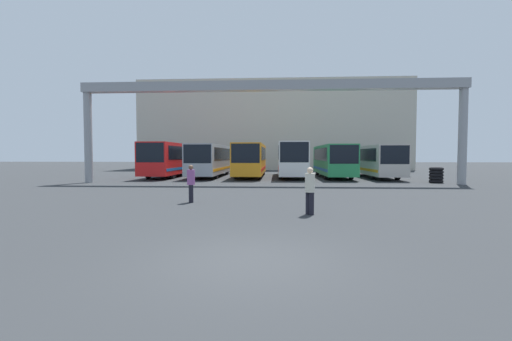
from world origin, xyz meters
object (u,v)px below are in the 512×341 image
object	(u,v)px
bus_slot_5	(375,159)
pedestrian_mid_right	(191,183)
bus_slot_0	(171,158)
bus_slot_1	(211,159)
bus_slot_2	(251,158)
bus_slot_4	(333,159)
bus_slot_3	(291,158)
pedestrian_mid_left	(310,190)
tire_stack	(436,175)

from	to	relation	value
bus_slot_5	pedestrian_mid_right	size ratio (longest dim) A/B	6.64
bus_slot_0	bus_slot_1	distance (m)	3.99
bus_slot_2	bus_slot_4	bearing A→B (deg)	-2.30
bus_slot_0	pedestrian_mid_right	size ratio (longest dim) A/B	6.86
bus_slot_0	bus_slot_3	distance (m)	11.97
bus_slot_0	bus_slot_3	xyz separation A→B (m)	(11.97, -0.09, 0.02)
bus_slot_2	bus_slot_4	distance (m)	7.99
bus_slot_2	bus_slot_0	bearing A→B (deg)	-179.35
bus_slot_1	bus_slot_5	xyz separation A→B (m)	(15.96, -0.35, -0.06)
bus_slot_2	pedestrian_mid_left	world-z (taller)	bus_slot_2
bus_slot_4	bus_slot_5	xyz separation A→B (m)	(3.99, 0.04, -0.03)
bus_slot_4	pedestrian_mid_right	distance (m)	20.49
bus_slot_0	tire_stack	xyz separation A→B (m)	(22.87, -6.48, -1.29)
bus_slot_2	pedestrian_mid_left	distance (m)	21.79
bus_slot_1	tire_stack	xyz separation A→B (m)	(18.88, -6.64, -1.20)
bus_slot_4	pedestrian_mid_right	world-z (taller)	bus_slot_4
bus_slot_1	tire_stack	world-z (taller)	bus_slot_1
bus_slot_3	tire_stack	world-z (taller)	bus_slot_3
bus_slot_0	pedestrian_mid_right	world-z (taller)	bus_slot_0
bus_slot_0	pedestrian_mid_right	bearing A→B (deg)	-70.13
bus_slot_5	pedestrian_mid_right	bearing A→B (deg)	-125.95
bus_slot_2	bus_slot_5	bearing A→B (deg)	-1.33
bus_slot_0	tire_stack	bearing A→B (deg)	-15.81
bus_slot_0	bus_slot_1	bearing A→B (deg)	2.30
bus_slot_0	tire_stack	distance (m)	23.81
pedestrian_mid_left	bus_slot_5	bearing A→B (deg)	118.12
bus_slot_2	bus_slot_5	world-z (taller)	bus_slot_2
bus_slot_3	tire_stack	bearing A→B (deg)	-30.36
bus_slot_4	bus_slot_2	bearing A→B (deg)	177.70
pedestrian_mid_left	bus_slot_4	bearing A→B (deg)	128.02
pedestrian_mid_left	tire_stack	xyz separation A→B (m)	(11.13, 14.87, -0.31)
pedestrian_mid_left	tire_stack	size ratio (longest dim) A/B	1.42
bus_slot_2	bus_slot_3	bearing A→B (deg)	-2.54
bus_slot_0	bus_slot_3	bearing A→B (deg)	-0.41
bus_slot_1	tire_stack	bearing A→B (deg)	-19.36
bus_slot_3	bus_slot_5	distance (m)	7.98
tire_stack	bus_slot_1	bearing A→B (deg)	160.64
bus_slot_3	bus_slot_0	bearing A→B (deg)	179.59
bus_slot_1	pedestrian_mid_right	xyz separation A→B (m)	(2.69, -18.64, -0.90)
bus_slot_2	bus_slot_4	world-z (taller)	bus_slot_2
bus_slot_5	pedestrian_mid_left	world-z (taller)	bus_slot_5
pedestrian_mid_left	tire_stack	distance (m)	18.58
bus_slot_3	pedestrian_mid_right	distance (m)	19.17
bus_slot_5	tire_stack	xyz separation A→B (m)	(2.93, -6.29, -1.14)
bus_slot_5	bus_slot_1	bearing A→B (deg)	178.76
bus_slot_1	pedestrian_mid_left	xyz separation A→B (m)	(7.75, -21.51, -0.90)
tire_stack	bus_slot_4	bearing A→B (deg)	137.92
pedestrian_mid_right	tire_stack	bearing A→B (deg)	-75.48
bus_slot_1	pedestrian_mid_left	world-z (taller)	bus_slot_1
bus_slot_2	bus_slot_3	xyz separation A→B (m)	(3.99, -0.18, 0.07)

